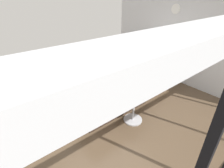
{
  "coord_description": "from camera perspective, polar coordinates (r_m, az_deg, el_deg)",
  "views": [
    {
      "loc": [
        2.19,
        2.82,
        2.68
      ],
      "look_at": [
        -0.04,
        0.09,
        0.75
      ],
      "focal_mm": 27.07,
      "sensor_mm": 36.0,
      "label": 1
    }
  ],
  "objects": [
    {
      "name": "ground_plane",
      "position": [
        4.46,
        -1.16,
        -8.25
      ],
      "size": [
        7.38,
        7.38,
        0.0
      ],
      "primitive_type": "plane",
      "color": "brown"
    },
    {
      "name": "interior_partition_left",
      "position": [
        5.92,
        21.48,
        13.34
      ],
      "size": [
        0.15,
        5.3,
        2.61
      ],
      "color": "silver",
      "rests_on": "ground_plane"
    },
    {
      "name": "sink_cabinet",
      "position": [
        6.04,
        16.05,
        6.01
      ],
      "size": [
        2.53,
        0.6,
        1.2
      ],
      "color": "#38281E",
      "rests_on": "ground_plane"
    },
    {
      "name": "oven_range",
      "position": [
        7.01,
        5.29,
        9.96
      ],
      "size": [
        0.6,
        0.61,
        0.89
      ],
      "color": "#38383D",
      "rests_on": "ground_plane"
    },
    {
      "name": "kitchen_island",
      "position": [
        4.23,
        -0.83,
        -3.14
      ],
      "size": [
        1.86,
        1.1,
        0.89
      ],
      "color": "#38281E",
      "rests_on": "ground_plane"
    },
    {
      "name": "stool_by_window",
      "position": [
        3.96,
        7.25,
        -8.88
      ],
      "size": [
        0.44,
        0.44,
        0.6
      ],
      "color": "#B7B7BC",
      "rests_on": "ground_plane"
    },
    {
      "name": "cutting_board",
      "position": [
        3.92,
        -0.31,
        1.58
      ],
      "size": [
        0.36,
        0.24,
        0.02
      ],
      "primitive_type": "cube",
      "color": "olive",
      "rests_on": "kitchen_island"
    },
    {
      "name": "apple_green",
      "position": [
        3.98,
        -0.24,
        2.94
      ],
      "size": [
        0.09,
        0.09,
        0.09
      ],
      "primitive_type": "sphere",
      "color": "#609E2D",
      "rests_on": "cutting_board"
    },
    {
      "name": "apple_yellow",
      "position": [
        3.81,
        -1.27,
        1.65
      ],
      "size": [
        0.09,
        0.09,
        0.09
      ],
      "primitive_type": "sphere",
      "color": "gold",
      "rests_on": "cutting_board"
    },
    {
      "name": "water_bottle",
      "position": [
        3.72,
        -7.12,
        1.74
      ],
      "size": [
        0.06,
        0.06,
        0.31
      ],
      "color": "silver",
      "rests_on": "kitchen_island"
    },
    {
      "name": "fruit_bowl",
      "position": [
        4.31,
        5.26,
        4.56
      ],
      "size": [
        0.24,
        0.24,
        0.07
      ],
      "color": "silver",
      "rests_on": "kitchen_island"
    }
  ]
}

